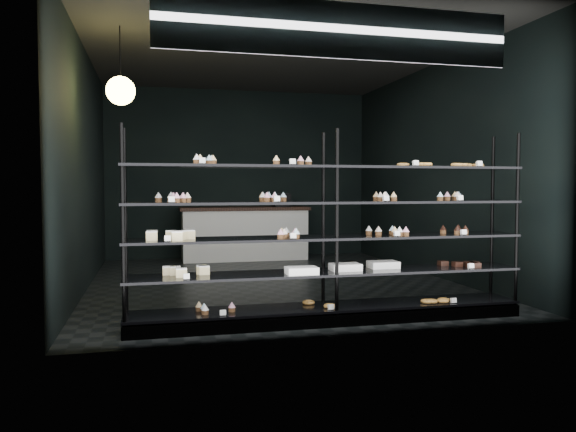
{
  "coord_description": "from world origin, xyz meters",
  "views": [
    {
      "loc": [
        -1.65,
        -7.76,
        1.36
      ],
      "look_at": [
        -0.23,
        -1.9,
        1.04
      ],
      "focal_mm": 35.0,
      "sensor_mm": 36.0,
      "label": 1
    }
  ],
  "objects": [
    {
      "name": "room",
      "position": [
        0.0,
        0.0,
        1.6
      ],
      "size": [
        5.01,
        6.01,
        3.2
      ],
      "color": "black",
      "rests_on": "ground"
    },
    {
      "name": "display_shelf",
      "position": [
        0.04,
        -2.45,
        0.63
      ],
      "size": [
        4.0,
        0.5,
        1.91
      ],
      "color": "black",
      "rests_on": "room"
    },
    {
      "name": "signage",
      "position": [
        0.0,
        -2.93,
        2.75
      ],
      "size": [
        3.3,
        0.05,
        0.5
      ],
      "color": "#100D44",
      "rests_on": "room"
    },
    {
      "name": "pendant_lamp",
      "position": [
        -1.98,
        -1.04,
        2.45
      ],
      "size": [
        0.33,
        0.33,
        0.89
      ],
      "color": "black",
      "rests_on": "room"
    },
    {
      "name": "service_counter",
      "position": [
        0.02,
        2.5,
        0.5
      ],
      "size": [
        2.37,
        0.65,
        1.23
      ],
      "color": "silver",
      "rests_on": "room"
    }
  ]
}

